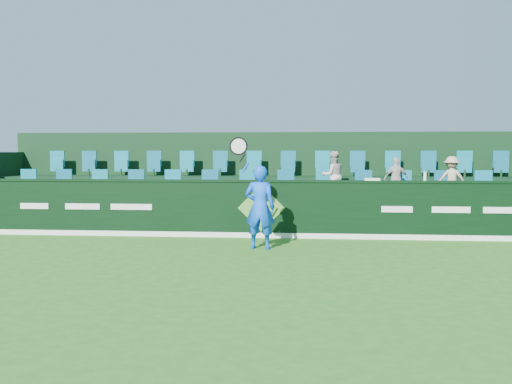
# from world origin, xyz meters

# --- Properties ---
(ground) EXTENTS (60.00, 60.00, 0.00)m
(ground) POSITION_xyz_m (0.00, 0.00, 0.00)
(ground) COLOR #296B19
(ground) RESTS_ON ground
(sponsor_hoarding) EXTENTS (16.00, 0.25, 1.35)m
(sponsor_hoarding) POSITION_xyz_m (0.00, 4.00, 0.67)
(sponsor_hoarding) COLOR black
(sponsor_hoarding) RESTS_ON ground
(stand_tier_front) EXTENTS (16.00, 2.00, 0.80)m
(stand_tier_front) POSITION_xyz_m (0.00, 5.10, 0.40)
(stand_tier_front) COLOR black
(stand_tier_front) RESTS_ON ground
(stand_tier_back) EXTENTS (16.00, 1.80, 1.30)m
(stand_tier_back) POSITION_xyz_m (0.00, 7.00, 0.65)
(stand_tier_back) COLOR black
(stand_tier_back) RESTS_ON ground
(stand_rear) EXTENTS (16.00, 4.10, 2.60)m
(stand_rear) POSITION_xyz_m (0.00, 7.44, 1.22)
(stand_rear) COLOR black
(stand_rear) RESTS_ON ground
(seat_row_front) EXTENTS (13.50, 0.50, 0.60)m
(seat_row_front) POSITION_xyz_m (0.00, 5.50, 1.10)
(seat_row_front) COLOR #0E7188
(seat_row_front) RESTS_ON stand_tier_front
(seat_row_back) EXTENTS (13.50, 0.50, 0.60)m
(seat_row_back) POSITION_xyz_m (0.00, 7.30, 1.60)
(seat_row_back) COLOR #0E7188
(seat_row_back) RESTS_ON stand_tier_back
(tennis_player) EXTENTS (1.03, 0.49, 2.38)m
(tennis_player) POSITION_xyz_m (0.09, 2.40, 0.88)
(tennis_player) COLOR blue
(tennis_player) RESTS_ON ground
(spectator_left) EXTENTS (0.71, 0.63, 1.23)m
(spectator_left) POSITION_xyz_m (1.70, 5.12, 1.41)
(spectator_left) COLOR beige
(spectator_left) RESTS_ON stand_tier_front
(spectator_middle) EXTENTS (0.67, 0.39, 1.07)m
(spectator_middle) POSITION_xyz_m (3.26, 5.12, 1.34)
(spectator_middle) COLOR beige
(spectator_middle) RESTS_ON stand_tier_front
(spectator_right) EXTENTS (0.74, 0.46, 1.09)m
(spectator_right) POSITION_xyz_m (4.59, 5.12, 1.35)
(spectator_right) COLOR tan
(spectator_right) RESTS_ON stand_tier_front
(towel) EXTENTS (0.35, 0.23, 0.05)m
(towel) POSITION_xyz_m (2.54, 4.00, 1.38)
(towel) COLOR silver
(towel) RESTS_ON sponsor_hoarding
(drinks_bottle) EXTENTS (0.07, 0.07, 0.21)m
(drinks_bottle) POSITION_xyz_m (3.73, 4.00, 1.45)
(drinks_bottle) COLOR white
(drinks_bottle) RESTS_ON sponsor_hoarding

